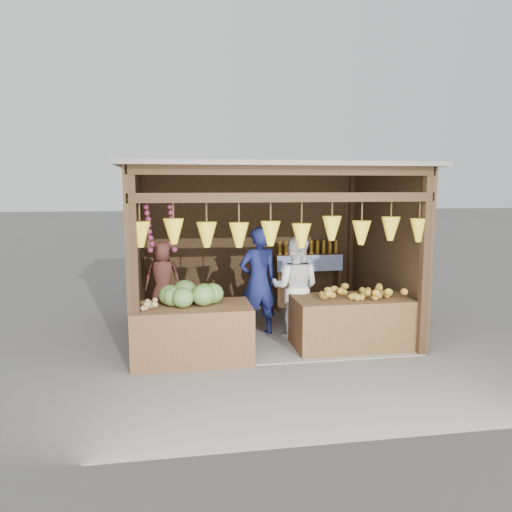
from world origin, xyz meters
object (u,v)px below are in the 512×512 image
at_px(vendor_seated, 162,278).
at_px(woman_standing, 295,288).
at_px(counter_right, 351,323).
at_px(man_standing, 258,282).
at_px(counter_left, 192,333).

bearing_deg(vendor_seated, woman_standing, 165.24).
relative_size(counter_right, man_standing, 0.96).
bearing_deg(woman_standing, man_standing, 3.48).
height_order(counter_left, vendor_seated, vendor_seated).
distance_m(woman_standing, vendor_seated, 2.10).
bearing_deg(counter_left, woman_standing, 25.73).
distance_m(counter_left, vendor_seated, 1.49).
relative_size(man_standing, woman_standing, 1.10).
distance_m(counter_left, woman_standing, 1.84).
distance_m(man_standing, woman_standing, 0.58).
bearing_deg(man_standing, vendor_seated, -27.17).
distance_m(counter_right, man_standing, 1.55).
xyz_separation_m(man_standing, woman_standing, (0.55, -0.19, -0.08)).
bearing_deg(counter_right, man_standing, 146.29).
distance_m(man_standing, vendor_seated, 1.52).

